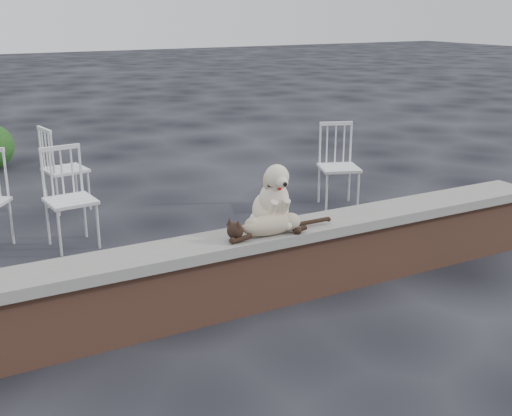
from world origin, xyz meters
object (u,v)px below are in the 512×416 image
chair_e (65,168)px  chair_a (70,199)px  chair_d (339,166)px  dog (270,194)px  cat (271,223)px

chair_e → chair_a: same height
chair_e → chair_d: same height
chair_a → chair_d: (2.94, -0.15, 0.00)m
dog → chair_e: dog is taller
cat → chair_a: (-1.01, 1.99, -0.20)m
chair_e → chair_a: bearing=160.6°
chair_a → chair_e: bearing=74.6°
chair_a → chair_d: same height
cat → chair_e: size_ratio=1.10×
dog → chair_d: 2.54m
dog → chair_a: (-1.09, 1.84, -0.37)m
chair_e → chair_d: size_ratio=1.00×
cat → chair_e: bearing=108.8°
dog → chair_a: size_ratio=0.55×
chair_e → chair_a: size_ratio=1.00×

